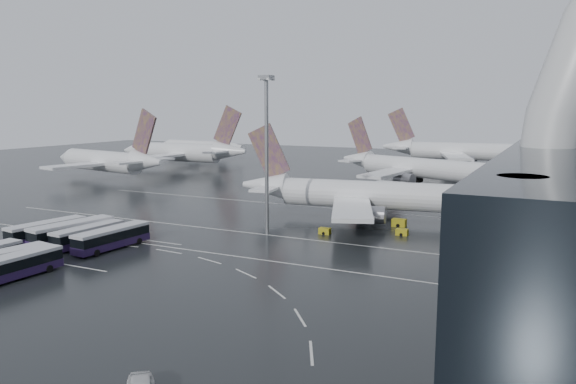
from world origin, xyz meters
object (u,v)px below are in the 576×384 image
at_px(jet_remote_west, 109,162).
at_px(gse_cart_belly_a, 402,232).
at_px(bus_row_near_d, 112,237).
at_px(bus_row_far_b, 0,262).
at_px(airliner_main, 369,196).
at_px(bus_row_near_b, 72,232).
at_px(bus_row_near_a, 46,231).
at_px(bus_row_far_c, 14,266).
at_px(floodlight_mast, 267,136).
at_px(airliner_gate_c, 462,152).
at_px(jet_remote_mid, 184,153).
at_px(airliner_gate_b, 417,168).
at_px(bus_row_near_c, 88,235).
at_px(gse_cart_belly_c, 325,231).
at_px(gse_cart_belly_e, 399,223).
at_px(jet_remote_far, 200,148).

height_order(jet_remote_west, gse_cart_belly_a, jet_remote_west).
relative_size(bus_row_near_d, bus_row_far_b, 1.04).
height_order(airliner_main, bus_row_near_b, airliner_main).
bearing_deg(bus_row_near_a, bus_row_far_c, -132.64).
relative_size(jet_remote_west, floodlight_mast, 1.81).
distance_m(bus_row_near_d, gse_cart_belly_a, 46.71).
relative_size(airliner_gate_c, jet_remote_west, 1.23).
height_order(airliner_gate_c, floodlight_mast, floodlight_mast).
xyz_separation_m(jet_remote_mid, floodlight_mast, (73.50, -75.80, 10.98)).
height_order(airliner_gate_c, jet_remote_west, airliner_gate_c).
height_order(bus_row_near_b, gse_cart_belly_a, bus_row_near_b).
xyz_separation_m(airliner_gate_b, bus_row_near_b, (-32.62, -90.53, -2.75)).
xyz_separation_m(floodlight_mast, gse_cart_belly_a, (20.79, 9.09, -16.06)).
bearing_deg(bus_row_near_b, jet_remote_west, 48.59).
xyz_separation_m(airliner_main, bus_row_near_c, (-32.56, -39.11, -2.87)).
bearing_deg(bus_row_far_c, airliner_gate_c, -7.20).
bearing_deg(bus_row_near_b, gse_cart_belly_c, -45.77).
bearing_deg(jet_remote_west, airliner_main, 176.30).
height_order(jet_remote_west, jet_remote_mid, jet_remote_mid).
xyz_separation_m(airliner_gate_b, bus_row_near_c, (-29.31, -90.43, -2.95)).
bearing_deg(gse_cart_belly_c, airliner_gate_b, 90.55).
xyz_separation_m(airliner_gate_b, gse_cart_belly_a, (12.61, -61.99, -4.08)).
bearing_deg(airliner_main, bus_row_near_c, -138.20).
bearing_deg(gse_cart_belly_e, bus_row_far_c, -123.82).
height_order(jet_remote_mid, bus_row_near_a, jet_remote_mid).
xyz_separation_m(airliner_gate_b, gse_cart_belly_c, (0.64, -66.89, -4.10)).
bearing_deg(gse_cart_belly_c, jet_remote_mid, 138.98).
relative_size(airliner_gate_b, jet_remote_far, 1.19).
xyz_separation_m(airliner_gate_c, bus_row_far_c, (-27.40, -162.66, -3.55)).
distance_m(jet_remote_mid, bus_row_near_d, 111.11).
bearing_deg(bus_row_near_d, gse_cart_belly_a, -48.48).
bearing_deg(bus_row_far_c, jet_remote_far, 29.19).
distance_m(airliner_gate_b, bus_row_near_a, 98.72).
relative_size(airliner_gate_c, floodlight_mast, 2.23).
distance_m(airliner_main, bus_row_near_d, 47.99).
bearing_deg(gse_cart_belly_c, bus_row_near_d, -136.81).
height_order(jet_remote_west, jet_remote_far, jet_remote_west).
bearing_deg(airliner_main, bus_row_near_a, -143.83).
xyz_separation_m(jet_remote_far, bus_row_far_b, (68.95, -142.16, -3.21)).
distance_m(jet_remote_mid, bus_row_far_c, 125.80).
height_order(jet_remote_far, bus_row_near_c, jet_remote_far).
height_order(bus_row_near_c, gse_cart_belly_c, bus_row_near_c).
height_order(bus_row_far_c, gse_cart_belly_e, bus_row_far_c).
xyz_separation_m(bus_row_far_b, floodlight_mast, (19.52, 35.67, 14.92)).
distance_m(jet_remote_west, jet_remote_mid, 34.19).
xyz_separation_m(jet_remote_mid, bus_row_near_a, (44.33, -96.06, -3.88)).
xyz_separation_m(jet_remote_west, bus_row_far_c, (58.98, -77.84, -3.69)).
height_order(bus_row_near_d, floodlight_mast, floodlight_mast).
bearing_deg(airliner_gate_c, gse_cart_belly_a, -90.12).
height_order(jet_remote_far, bus_row_near_a, jet_remote_far).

